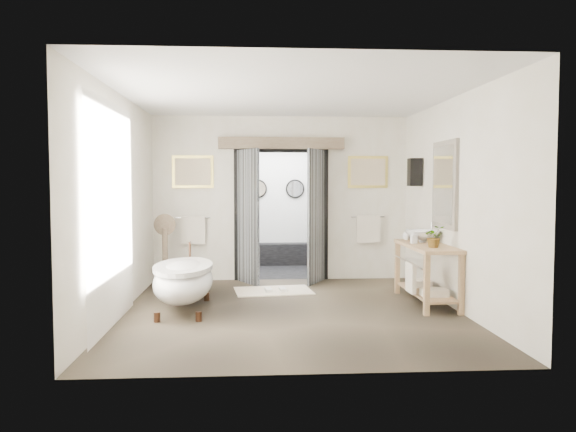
# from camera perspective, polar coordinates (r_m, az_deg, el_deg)

# --- Properties ---
(ground_plane) EXTENTS (5.00, 5.00, 0.00)m
(ground_plane) POSITION_cam_1_polar(r_m,az_deg,el_deg) (7.66, 0.29, -9.64)
(ground_plane) COLOR brown
(room_shell) EXTENTS (4.52, 5.02, 2.91)m
(room_shell) POSITION_cam_1_polar(r_m,az_deg,el_deg) (7.35, 0.08, 4.41)
(room_shell) COLOR silver
(room_shell) RESTS_ON ground_plane
(shower_room) EXTENTS (2.22, 2.01, 2.51)m
(shower_room) POSITION_cam_1_polar(r_m,az_deg,el_deg) (11.48, -1.08, -0.72)
(shower_room) COLOR black
(shower_room) RESTS_ON ground_plane
(back_wall_dressing) EXTENTS (3.82, 0.76, 2.52)m
(back_wall_dressing) POSITION_cam_1_polar(r_m,az_deg,el_deg) (9.78, -0.64, 2.43)
(back_wall_dressing) COLOR black
(back_wall_dressing) RESTS_ON ground_plane
(clawfoot_tub) EXTENTS (0.78, 1.75, 0.85)m
(clawfoot_tub) POSITION_cam_1_polar(r_m,az_deg,el_deg) (7.75, -10.56, -6.41)
(clawfoot_tub) COLOR #3D2416
(clawfoot_tub) RESTS_ON ground_plane
(vanity) EXTENTS (0.57, 1.60, 0.85)m
(vanity) POSITION_cam_1_polar(r_m,az_deg,el_deg) (8.28, 13.77, -5.20)
(vanity) COLOR tan
(vanity) RESTS_ON ground_plane
(pedestal_mirror) EXTENTS (0.36, 0.23, 1.22)m
(pedestal_mirror) POSITION_cam_1_polar(r_m,az_deg,el_deg) (9.55, -12.37, -3.94)
(pedestal_mirror) COLOR #71634E
(pedestal_mirror) RESTS_ON ground_plane
(rug) EXTENTS (1.28, 0.93, 0.01)m
(rug) POSITION_cam_1_polar(r_m,az_deg,el_deg) (9.03, -1.50, -7.60)
(rug) COLOR beige
(rug) RESTS_ON ground_plane
(slippers) EXTENTS (0.36, 0.26, 0.05)m
(slippers) POSITION_cam_1_polar(r_m,az_deg,el_deg) (8.95, -1.27, -7.48)
(slippers) COLOR silver
(slippers) RESTS_ON rug
(basin) EXTENTS (0.63, 0.63, 0.18)m
(basin) POSITION_cam_1_polar(r_m,az_deg,el_deg) (8.52, 13.49, -2.02)
(basin) COLOR white
(basin) RESTS_ON vanity
(plant) EXTENTS (0.28, 0.24, 0.30)m
(plant) POSITION_cam_1_polar(r_m,az_deg,el_deg) (7.85, 14.64, -2.03)
(plant) COLOR gray
(plant) RESTS_ON vanity
(soap_bottle_a) EXTENTS (0.09, 0.09, 0.19)m
(soap_bottle_a) POSITION_cam_1_polar(r_m,az_deg,el_deg) (8.32, 12.68, -2.10)
(soap_bottle_a) COLOR gray
(soap_bottle_a) RESTS_ON vanity
(soap_bottle_b) EXTENTS (0.15, 0.15, 0.17)m
(soap_bottle_b) POSITION_cam_1_polar(r_m,az_deg,el_deg) (8.84, 12.00, -1.82)
(soap_bottle_b) COLOR gray
(soap_bottle_b) RESTS_ON vanity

